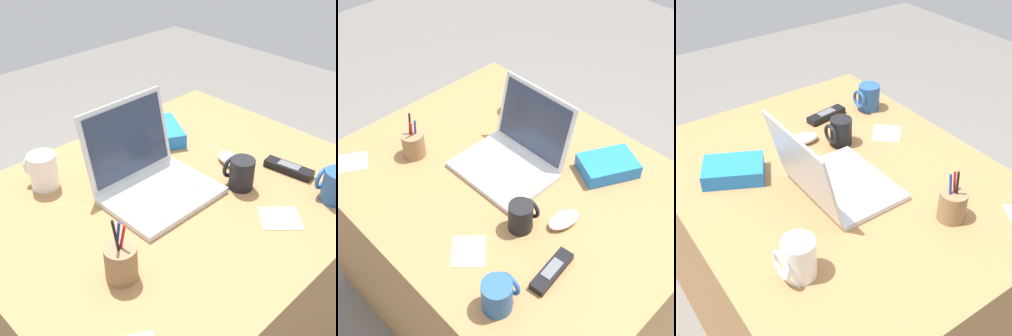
% 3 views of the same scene
% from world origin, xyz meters
% --- Properties ---
extents(ground_plane, '(6.00, 6.00, 0.00)m').
position_xyz_m(ground_plane, '(0.00, 0.00, 0.00)').
color(ground_plane, slate).
extents(desk, '(1.18, 0.94, 0.71)m').
position_xyz_m(desk, '(0.00, 0.00, 0.35)').
color(desk, '#9E7042').
rests_on(desk, ground).
extents(laptop, '(0.32, 0.30, 0.25)m').
position_xyz_m(laptop, '(-0.05, 0.06, 0.76)').
color(laptop, silver).
rests_on(laptop, desk).
extents(computer_mouse, '(0.08, 0.12, 0.03)m').
position_xyz_m(computer_mouse, '(0.23, -0.01, 0.72)').
color(computer_mouse, white).
rests_on(computer_mouse, desk).
extents(coffee_mug_white, '(0.08, 0.10, 0.11)m').
position_xyz_m(coffee_mug_white, '(-0.27, 0.30, 0.76)').
color(coffee_mug_white, white).
rests_on(coffee_mug_white, desk).
extents(coffee_mug_tall, '(0.08, 0.09, 0.10)m').
position_xyz_m(coffee_mug_tall, '(0.29, -0.34, 0.76)').
color(coffee_mug_tall, '#26518C').
rests_on(coffee_mug_tall, desk).
extents(coffee_mug_spare, '(0.07, 0.09, 0.10)m').
position_xyz_m(coffee_mug_spare, '(0.15, -0.11, 0.76)').
color(coffee_mug_spare, black).
rests_on(coffee_mug_spare, desk).
extents(cordless_phone, '(0.06, 0.16, 0.03)m').
position_xyz_m(cordless_phone, '(0.33, -0.17, 0.72)').
color(cordless_phone, black).
rests_on(cordless_phone, desk).
extents(pen_holder, '(0.08, 0.08, 0.17)m').
position_xyz_m(pen_holder, '(-0.33, -0.15, 0.75)').
color(pen_holder, olive).
rests_on(pen_holder, desk).
extents(snack_bag, '(0.20, 0.22, 0.05)m').
position_xyz_m(snack_bag, '(0.19, 0.26, 0.73)').
color(snack_bag, blue).
rests_on(snack_bag, desk).
extents(paper_note_left, '(0.14, 0.14, 0.00)m').
position_xyz_m(paper_note_left, '(0.11, -0.29, 0.71)').
color(paper_note_left, white).
rests_on(paper_note_left, desk).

